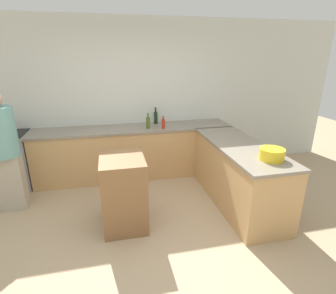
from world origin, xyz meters
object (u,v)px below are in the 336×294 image
Objects in this scene: range_oven at (12,161)px; person_by_range at (4,149)px; island_table at (124,192)px; hot_sauce_bottle at (163,124)px; olive_oil_bottle at (148,122)px; wine_bottle_dark at (156,117)px; mixing_bowl at (272,154)px.

range_oven is 0.55× the size of person_by_range.
hot_sauce_bottle is (0.77, 1.28, 0.52)m from island_table.
person_by_range is (-2.03, -0.62, -0.11)m from olive_oil_bottle.
person_by_range is (-2.21, -0.92, -0.12)m from wine_bottle_dark.
olive_oil_bottle is 0.35m from wine_bottle_dark.
hot_sauce_bottle is 0.13× the size of person_by_range.
mixing_bowl is 2.12m from olive_oil_bottle.
wine_bottle_dark is 2.40m from person_by_range.
range_oven is 3.95m from mixing_bowl.
mixing_bowl is at bearing -59.80° from hot_sauce_bottle.
person_by_range is at bearing -157.49° from wine_bottle_dark.
range_oven is 2.30m from olive_oil_bottle.
mixing_bowl is at bearing -54.91° from olive_oil_bottle.
wine_bottle_dark is (0.18, 0.29, 0.01)m from olive_oil_bottle.
olive_oil_bottle is at bearing -122.14° from wine_bottle_dark.
person_by_range is at bearing -162.91° from olive_oil_bottle.
wine_bottle_dark is at bearing 117.05° from mixing_bowl.
hot_sauce_bottle is at bearing -4.14° from range_oven.
island_table is 3.52× the size of olive_oil_bottle.
person_by_range reaches higher than wine_bottle_dark.
range_oven is at bearing -175.68° from wine_bottle_dark.
olive_oil_bottle is at bearing 68.84° from island_table.
mixing_bowl is at bearing -12.61° from island_table.
hot_sauce_bottle reaches higher than mixing_bowl.
wine_bottle_dark is (2.41, 0.18, 0.56)m from range_oven.
island_table is at bearing -25.67° from person_by_range.
island_table is 3.08× the size of wine_bottle_dark.
island_table is at bearing 167.39° from mixing_bowl.
range_oven is at bearing 151.83° from mixing_bowl.
wine_bottle_dark is (-1.04, 2.03, 0.05)m from mixing_bowl.
island_table is 3.13× the size of mixing_bowl.
island_table is 1.85m from mixing_bowl.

